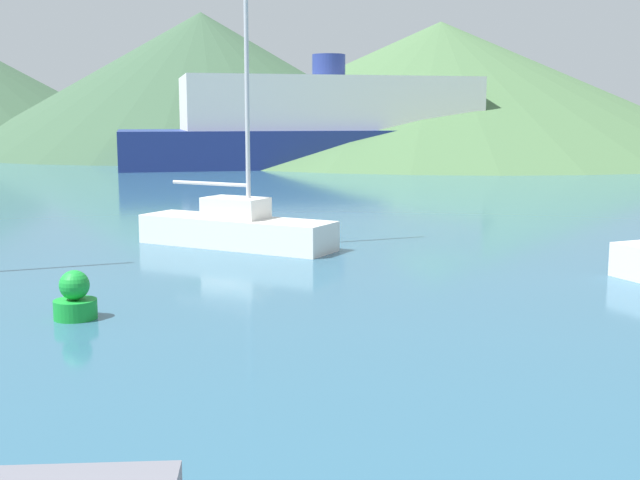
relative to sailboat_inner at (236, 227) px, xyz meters
name	(u,v)px	position (x,y,z in m)	size (l,w,h in m)	color
sailboat_inner	(236,227)	(0.00, 0.00, 0.00)	(5.62, 3.91, 8.83)	white
ferry_distant	(329,127)	(2.58, 36.55, 2.19)	(30.86, 16.16, 7.84)	navy
buoy_marker	(75,299)	(-1.95, -7.86, -0.20)	(0.75, 0.75, 0.87)	green
hill_central	(202,83)	(-9.91, 58.94, 6.22)	(47.10, 47.10, 13.55)	#38563D
hill_east	(440,89)	(12.80, 53.36, 5.45)	(54.23, 54.23, 12.00)	#476B42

